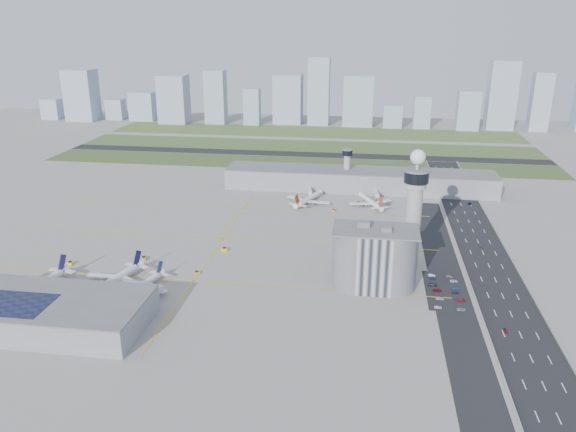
# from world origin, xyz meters

# --- Properties ---
(ground) EXTENTS (1000.00, 1000.00, 0.00)m
(ground) POSITION_xyz_m (0.00, 0.00, 0.00)
(ground) COLOR #9E9B93
(grass_strip_0) EXTENTS (480.00, 50.00, 0.08)m
(grass_strip_0) POSITION_xyz_m (-20.00, 225.00, 0.04)
(grass_strip_0) COLOR #3F5528
(grass_strip_0) RESTS_ON ground
(grass_strip_1) EXTENTS (480.00, 60.00, 0.08)m
(grass_strip_1) POSITION_xyz_m (-20.00, 300.00, 0.04)
(grass_strip_1) COLOR #496730
(grass_strip_1) RESTS_ON ground
(grass_strip_2) EXTENTS (480.00, 70.00, 0.08)m
(grass_strip_2) POSITION_xyz_m (-20.00, 380.00, 0.04)
(grass_strip_2) COLOR #526931
(grass_strip_2) RESTS_ON ground
(runway) EXTENTS (480.00, 22.00, 0.10)m
(runway) POSITION_xyz_m (-20.00, 262.00, 0.06)
(runway) COLOR black
(runway) RESTS_ON ground
(highway) EXTENTS (28.00, 500.00, 0.10)m
(highway) POSITION_xyz_m (115.00, 0.00, 0.05)
(highway) COLOR black
(highway) RESTS_ON ground
(barrier_left) EXTENTS (0.60, 500.00, 1.20)m
(barrier_left) POSITION_xyz_m (101.00, 0.00, 0.60)
(barrier_left) COLOR #9E9E99
(barrier_left) RESTS_ON ground
(barrier_right) EXTENTS (0.60, 500.00, 1.20)m
(barrier_right) POSITION_xyz_m (129.00, 0.00, 0.60)
(barrier_right) COLOR #9E9E99
(barrier_right) RESTS_ON ground
(landside_road) EXTENTS (18.00, 260.00, 0.08)m
(landside_road) POSITION_xyz_m (90.00, -10.00, 0.04)
(landside_road) COLOR black
(landside_road) RESTS_ON ground
(parking_lot) EXTENTS (20.00, 44.00, 0.10)m
(parking_lot) POSITION_xyz_m (88.00, -22.00, 0.05)
(parking_lot) COLOR black
(parking_lot) RESTS_ON ground
(taxiway_line_h_0) EXTENTS (260.00, 0.60, 0.01)m
(taxiway_line_h_0) POSITION_xyz_m (-40.00, -30.00, 0.01)
(taxiway_line_h_0) COLOR yellow
(taxiway_line_h_0) RESTS_ON ground
(taxiway_line_h_1) EXTENTS (260.00, 0.60, 0.01)m
(taxiway_line_h_1) POSITION_xyz_m (-40.00, 30.00, 0.01)
(taxiway_line_h_1) COLOR yellow
(taxiway_line_h_1) RESTS_ON ground
(taxiway_line_h_2) EXTENTS (260.00, 0.60, 0.01)m
(taxiway_line_h_2) POSITION_xyz_m (-40.00, 90.00, 0.01)
(taxiway_line_h_2) COLOR yellow
(taxiway_line_h_2) RESTS_ON ground
(taxiway_line_v) EXTENTS (0.60, 260.00, 0.01)m
(taxiway_line_v) POSITION_xyz_m (-40.00, 30.00, 0.01)
(taxiway_line_v) COLOR yellow
(taxiway_line_v) RESTS_ON ground
(control_tower) EXTENTS (14.00, 14.00, 64.50)m
(control_tower) POSITION_xyz_m (72.00, 8.00, 35.04)
(control_tower) COLOR #ADAAA5
(control_tower) RESTS_ON ground
(secondary_tower) EXTENTS (8.60, 8.60, 31.90)m
(secondary_tower) POSITION_xyz_m (30.00, 150.00, 18.80)
(secondary_tower) COLOR #ADAAA5
(secondary_tower) RESTS_ON ground
(admin_building) EXTENTS (42.00, 24.00, 33.50)m
(admin_building) POSITION_xyz_m (51.99, -22.00, 15.30)
(admin_building) COLOR #B2B2B7
(admin_building) RESTS_ON ground
(terminal_pier) EXTENTS (210.00, 32.00, 15.80)m
(terminal_pier) POSITION_xyz_m (40.00, 148.00, 7.90)
(terminal_pier) COLOR gray
(terminal_pier) RESTS_ON ground
(near_terminal) EXTENTS (84.00, 42.00, 13.00)m
(near_terminal) POSITION_xyz_m (-88.07, -82.02, 6.43)
(near_terminal) COLOR gray
(near_terminal) RESTS_ON ground
(airplane_near_a) EXTENTS (42.97, 48.69, 12.38)m
(airplane_near_a) POSITION_xyz_m (-111.12, -54.34, 6.19)
(airplane_near_a) COLOR white
(airplane_near_a) RESTS_ON ground
(airplane_near_b) EXTENTS (45.49, 49.91, 11.76)m
(airplane_near_b) POSITION_xyz_m (-77.41, -40.73, 5.88)
(airplane_near_b) COLOR white
(airplane_near_b) RESTS_ON ground
(airplane_near_c) EXTENTS (37.37, 40.96, 9.63)m
(airplane_near_c) POSITION_xyz_m (-61.82, -44.06, 4.82)
(airplane_near_c) COLOR white
(airplane_near_c) RESTS_ON ground
(airplane_far_a) EXTENTS (46.87, 50.43, 11.42)m
(airplane_far_a) POSITION_xyz_m (4.57, 107.42, 5.71)
(airplane_far_a) COLOR white
(airplane_far_a) RESTS_ON ground
(airplane_far_b) EXTENTS (45.64, 48.54, 10.78)m
(airplane_far_b) POSITION_xyz_m (49.48, 108.68, 5.39)
(airplane_far_b) COLOR white
(airplane_far_b) RESTS_ON ground
(jet_bridge_near_0) EXTENTS (5.39, 14.31, 5.70)m
(jet_bridge_near_0) POSITION_xyz_m (-113.00, -61.00, 2.85)
(jet_bridge_near_0) COLOR silver
(jet_bridge_near_0) RESTS_ON ground
(jet_bridge_near_1) EXTENTS (5.39, 14.31, 5.70)m
(jet_bridge_near_1) POSITION_xyz_m (-83.00, -61.00, 2.85)
(jet_bridge_near_1) COLOR silver
(jet_bridge_near_1) RESTS_ON ground
(jet_bridge_near_2) EXTENTS (5.39, 14.31, 5.70)m
(jet_bridge_near_2) POSITION_xyz_m (-53.00, -61.00, 2.85)
(jet_bridge_near_2) COLOR silver
(jet_bridge_near_2) RESTS_ON ground
(jet_bridge_far_0) EXTENTS (5.39, 14.31, 5.70)m
(jet_bridge_far_0) POSITION_xyz_m (2.00, 132.00, 2.85)
(jet_bridge_far_0) COLOR silver
(jet_bridge_far_0) RESTS_ON ground
(jet_bridge_far_1) EXTENTS (5.39, 14.31, 5.70)m
(jet_bridge_far_1) POSITION_xyz_m (52.00, 132.00, 2.85)
(jet_bridge_far_1) COLOR silver
(jet_bridge_far_1) RESTS_ON ground
(tug_0) EXTENTS (3.83, 2.89, 2.04)m
(tug_0) POSITION_xyz_m (-113.31, -20.24, 1.02)
(tug_0) COLOR gold
(tug_0) RESTS_ON ground
(tug_1) EXTENTS (3.34, 4.16, 2.12)m
(tug_1) POSITION_xyz_m (-75.70, -8.10, 1.06)
(tug_1) COLOR gold
(tug_1) RESTS_ON ground
(tug_2) EXTENTS (3.75, 3.45, 1.80)m
(tug_2) POSITION_xyz_m (-40.66, -21.80, 0.90)
(tug_2) COLOR gold
(tug_2) RESTS_ON ground
(tug_3) EXTENTS (3.88, 2.90, 2.10)m
(tug_3) POSITION_xyz_m (-34.13, 11.48, 1.05)
(tug_3) COLOR yellow
(tug_3) RESTS_ON ground
(tug_4) EXTENTS (1.94, 2.78, 1.59)m
(tug_4) POSITION_xyz_m (24.06, 91.52, 0.80)
(tug_4) COLOR orange
(tug_4) RESTS_ON ground
(tug_5) EXTENTS (4.19, 4.34, 2.09)m
(tug_5) POSITION_xyz_m (40.97, 109.41, 1.04)
(tug_5) COLOR yellow
(tug_5) RESTS_ON ground
(car_lot_0) EXTENTS (3.57, 1.54, 1.20)m
(car_lot_0) POSITION_xyz_m (82.37, -41.16, 0.60)
(car_lot_0) COLOR white
(car_lot_0) RESTS_ON ground
(car_lot_1) EXTENTS (3.98, 1.53, 1.29)m
(car_lot_1) POSITION_xyz_m (84.06, -32.31, 0.65)
(car_lot_1) COLOR gray
(car_lot_1) RESTS_ON ground
(car_lot_2) EXTENTS (4.37, 2.28, 1.18)m
(car_lot_2) POSITION_xyz_m (83.72, -23.60, 0.59)
(car_lot_2) COLOR maroon
(car_lot_2) RESTS_ON ground
(car_lot_3) EXTENTS (4.59, 2.26, 1.28)m
(car_lot_3) POSITION_xyz_m (82.20, -17.58, 0.64)
(car_lot_3) COLOR #26262F
(car_lot_3) RESTS_ON ground
(car_lot_4) EXTENTS (3.46, 1.77, 1.13)m
(car_lot_4) POSITION_xyz_m (82.59, -10.02, 0.56)
(car_lot_4) COLOR navy
(car_lot_4) RESTS_ON ground
(car_lot_5) EXTENTS (3.86, 1.85, 1.22)m
(car_lot_5) POSITION_xyz_m (82.65, -6.16, 0.61)
(car_lot_5) COLOR silver
(car_lot_5) RESTS_ON ground
(car_lot_6) EXTENTS (4.41, 2.47, 1.16)m
(car_lot_6) POSITION_xyz_m (92.96, -41.77, 0.58)
(car_lot_6) COLOR #A3A6AB
(car_lot_6) RESTS_ON ground
(car_lot_7) EXTENTS (4.39, 1.99, 1.25)m
(car_lot_7) POSITION_xyz_m (93.95, -32.43, 0.62)
(car_lot_7) COLOR maroon
(car_lot_7) RESTS_ON ground
(car_lot_8) EXTENTS (3.59, 1.51, 1.21)m
(car_lot_8) POSITION_xyz_m (92.24, -24.81, 0.61)
(car_lot_8) COLOR #27262A
(car_lot_8) RESTS_ON ground
(car_lot_9) EXTENTS (3.63, 1.61, 1.16)m
(car_lot_9) POSITION_xyz_m (92.99, -20.34, 0.58)
(car_lot_9) COLOR navy
(car_lot_9) RESTS_ON ground
(car_lot_10) EXTENTS (4.42, 2.54, 1.16)m
(car_lot_10) POSITION_xyz_m (93.28, -11.53, 0.58)
(car_lot_10) COLOR silver
(car_lot_10) RESTS_ON ground
(car_lot_11) EXTENTS (4.23, 1.77, 1.22)m
(car_lot_11) POSITION_xyz_m (92.00, -6.41, 0.61)
(car_lot_11) COLOR slate
(car_lot_11) RESTS_ON ground
(car_hw_0) EXTENTS (1.52, 3.45, 1.16)m
(car_hw_0) POSITION_xyz_m (108.92, -58.51, 0.58)
(car_hw_0) COLOR maroon
(car_hw_0) RESTS_ON ground
(car_hw_1) EXTENTS (1.38, 3.63, 1.18)m
(car_hw_1) POSITION_xyz_m (115.18, 40.14, 0.59)
(car_hw_1) COLOR #232428
(car_hw_1) RESTS_ON ground
(car_hw_2) EXTENTS (2.13, 4.46, 1.23)m
(car_hw_2) POSITION_xyz_m (121.40, 122.00, 0.61)
(car_hw_2) COLOR #0E0D56
(car_hw_2) RESTS_ON ground
(car_hw_4) EXTENTS (1.48, 3.37, 1.13)m
(car_hw_4) POSITION_xyz_m (108.60, 177.58, 0.56)
(car_hw_4) COLOR gray
(car_hw_4) RESTS_ON ground
(skyline_bldg_0) EXTENTS (24.05, 19.24, 26.50)m
(skyline_bldg_0) POSITION_xyz_m (-377.77, 421.70, 13.25)
(skyline_bldg_0) COLOR #9EADC1
(skyline_bldg_0) RESTS_ON ground
(skyline_bldg_1) EXTENTS (37.63, 30.10, 65.60)m
(skyline_bldg_1) POSITION_xyz_m (-331.22, 417.61, 32.80)
(skyline_bldg_1) COLOR #9EADC1
(skyline_bldg_1) RESTS_ON ground
(skyline_bldg_2) EXTENTS (22.81, 18.25, 26.79)m
(skyline_bldg_2) POSITION_xyz_m (-291.25, 430.16, 13.39)
(skyline_bldg_2) COLOR #9EADC1
(skyline_bldg_2) RESTS_ON ground
(skyline_bldg_3) EXTENTS (32.30, 25.84, 36.93)m
(skyline_bldg_3) POSITION_xyz_m (-252.58, 431.35, 18.47)
(skyline_bldg_3) COLOR #9EADC1
(skyline_bldg_3) RESTS_ON ground
(skyline_bldg_4) EXTENTS (35.81, 28.65, 60.36)m
(skyline_bldg_4) POSITION_xyz_m (-204.47, 415.19, 30.18)
(skyline_bldg_4) COLOR #9EADC1
(skyline_bldg_4) RESTS_ON ground
(skyline_bldg_5) EXTENTS (25.49, 20.39, 66.89)m
(skyline_bldg_5) POSITION_xyz_m (-150.11, 419.66, 33.44)
(skyline_bldg_5) COLOR #9EADC1
(skyline_bldg_5) RESTS_ON ground
(skyline_bldg_6) EXTENTS (20.04, 16.03, 45.20)m
(skyline_bldg_6) POSITION_xyz_m (-102.68, 417.90, 22.60)
(skyline_bldg_6) COLOR #9EADC1
(skyline_bldg_6) RESTS_ON ground
(skyline_bldg_7) EXTENTS (35.76, 28.61, 61.22)m
(skyline_bldg_7) POSITION_xyz_m (-59.44, 436.89, 30.61)
(skyline_bldg_7) COLOR #9EADC1
(skyline_bldg_7) RESTS_ON ground
(skyline_bldg_8) EXTENTS (26.33, 21.06, 83.39)m
(skyline_bldg_8) POSITION_xyz_m (-19.42, 431.56, 41.69)
(skyline_bldg_8) COLOR #9EADC1
(skyline_bldg_8) RESTS_ON ground
(skyline_bldg_9) EXTENTS (36.96, 29.57, 62.11)m
(skyline_bldg_9) POSITION_xyz_m (30.27, 432.32, 31.06)
(skyline_bldg_9) COLOR #9EADC1
(skyline_bldg_9) RESTS_ON ground
(skyline_bldg_10) EXTENTS (23.01, 18.41, 27.75)m
(skyline_bldg_10) POSITION_xyz_m (73.27, 423.68, 13.87)
(skyline_bldg_10) COLOR #9EADC1
(skyline_bldg_10) RESTS_ON ground
(skyline_bldg_11) EXTENTS (20.22, 16.18, 38.97)m
(skyline_bldg_11) POSITION_xyz_m (108.28, 423.34, 19.48)
(skyline_bldg_11) COLOR #9EADC1
(skyline_bldg_11) RESTS_ON ground
(skyline_bldg_12) EXTENTS (26.14, 20.92, 46.89)m
(skyline_bldg_12) POSITION_xyz_m (162.17, 421.29, 23.44)
(skyline_bldg_12) COLOR #9EADC1
(skyline_bldg_12) RESTS_ON ground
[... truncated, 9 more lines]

